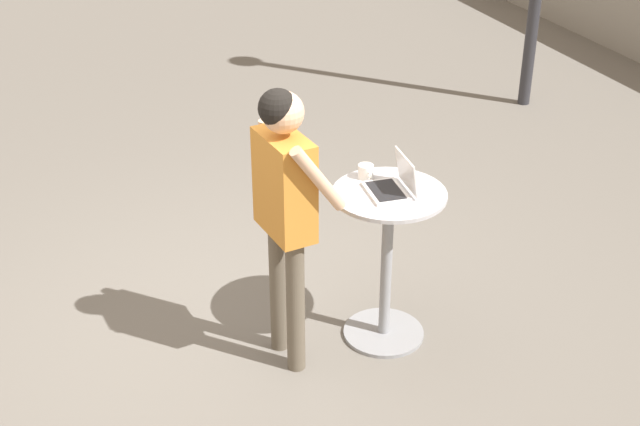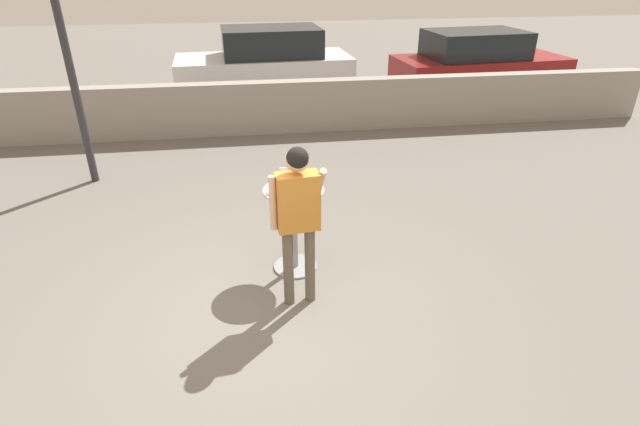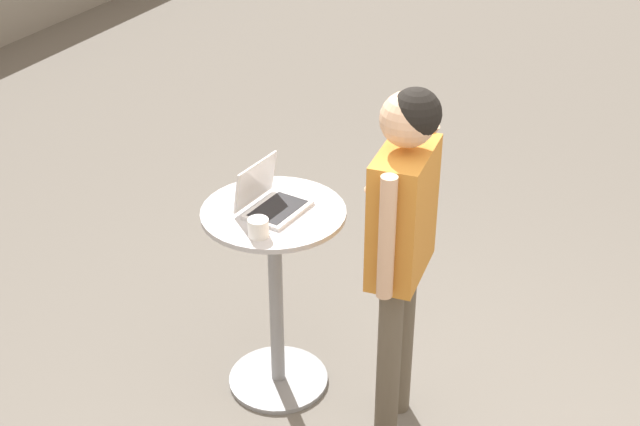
% 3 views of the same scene
% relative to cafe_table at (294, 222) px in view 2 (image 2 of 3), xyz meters
% --- Properties ---
extents(ground_plane, '(50.00, 50.00, 0.00)m').
position_rel_cafe_table_xyz_m(ground_plane, '(-0.40, -0.89, -0.63)').
color(ground_plane, slate).
extents(pavement_kerb, '(17.35, 0.35, 1.05)m').
position_rel_cafe_table_xyz_m(pavement_kerb, '(-0.40, 5.16, -0.10)').
color(pavement_kerb, gray).
rests_on(pavement_kerb, ground_plane).
extents(cafe_table, '(0.68, 0.68, 1.03)m').
position_rel_cafe_table_xyz_m(cafe_table, '(0.00, 0.00, 0.00)').
color(cafe_table, gray).
rests_on(cafe_table, ground_plane).
extents(laptop, '(0.32, 0.28, 0.23)m').
position_rel_cafe_table_xyz_m(laptop, '(0.00, 0.02, 0.46)').
color(laptop, silver).
rests_on(laptop, cafe_table).
extents(coffee_mug, '(0.12, 0.09, 0.08)m').
position_rel_cafe_table_xyz_m(coffee_mug, '(-0.23, -0.05, 0.45)').
color(coffee_mug, white).
rests_on(coffee_mug, cafe_table).
extents(standing_person, '(0.57, 0.42, 1.77)m').
position_rel_cafe_table_xyz_m(standing_person, '(-0.02, -0.65, 0.52)').
color(standing_person, brown).
rests_on(standing_person, ground_plane).
extents(parked_car_near_street, '(4.39, 2.15, 1.75)m').
position_rel_cafe_table_xyz_m(parked_car_near_street, '(0.10, 7.82, 0.25)').
color(parked_car_near_street, silver).
rests_on(parked_car_near_street, ground_plane).
extents(parked_car_further_down, '(4.41, 2.20, 1.67)m').
position_rel_cafe_table_xyz_m(parked_car_further_down, '(5.40, 7.16, 0.22)').
color(parked_car_further_down, maroon).
rests_on(parked_car_further_down, ground_plane).
extents(street_lamp, '(0.32, 0.32, 3.93)m').
position_rel_cafe_table_xyz_m(street_lamp, '(-3.01, 3.05, 1.95)').
color(street_lamp, '#2D2D33').
rests_on(street_lamp, ground_plane).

